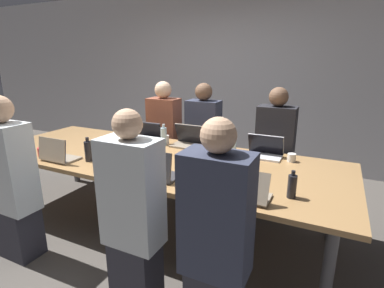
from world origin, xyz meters
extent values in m
plane|color=#4C4742|center=(0.00, 0.00, 0.00)|extent=(24.00, 24.00, 0.00)
cube|color=#ADADB2|center=(0.00, 2.39, 1.40)|extent=(12.00, 0.06, 2.80)
cube|color=#9E7547|center=(0.00, 0.00, 0.73)|extent=(3.65, 1.32, 0.04)
cylinder|color=#4C4C51|center=(-1.65, -0.48, 0.35)|extent=(0.08, 0.08, 0.71)
cylinder|color=#4C4C51|center=(1.65, -0.48, 0.35)|extent=(0.08, 0.08, 0.71)
cylinder|color=#4C4C51|center=(-1.65, 0.48, 0.35)|extent=(0.08, 0.08, 0.71)
cylinder|color=#4C4C51|center=(1.65, 0.48, 0.35)|extent=(0.08, 0.08, 0.71)
cube|color=gray|center=(0.12, 0.45, 0.76)|extent=(0.32, 0.23, 0.02)
cube|color=gray|center=(0.12, 0.53, 0.88)|extent=(0.33, 0.09, 0.22)
cube|color=black|center=(0.12, 0.52, 0.87)|extent=(0.32, 0.09, 0.22)
cube|color=#2D2D38|center=(0.12, 0.92, 0.23)|extent=(0.32, 0.24, 0.45)
cube|color=#33384C|center=(0.12, 0.92, 0.82)|extent=(0.40, 0.24, 0.75)
sphere|color=brown|center=(0.12, 0.92, 1.30)|extent=(0.21, 0.21, 0.21)
cylinder|color=red|center=(0.39, 0.41, 0.79)|extent=(0.08, 0.08, 0.08)
cube|color=silver|center=(0.98, 0.44, 0.76)|extent=(0.34, 0.21, 0.02)
cube|color=silver|center=(0.98, 0.51, 0.87)|extent=(0.35, 0.09, 0.20)
cube|color=black|center=(0.98, 0.50, 0.86)|extent=(0.34, 0.09, 0.20)
cube|color=#2D2D38|center=(1.01, 0.85, 0.23)|extent=(0.32, 0.24, 0.45)
cube|color=#232328|center=(1.01, 0.85, 0.82)|extent=(0.40, 0.24, 0.75)
sphere|color=brown|center=(1.01, 0.85, 1.30)|extent=(0.20, 0.20, 0.20)
cylinder|color=white|center=(1.24, 0.44, 0.79)|extent=(0.08, 0.08, 0.08)
cylinder|color=#ADD1E0|center=(0.69, 0.35, 0.86)|extent=(0.06, 0.06, 0.22)
cylinder|color=#ADD1E0|center=(0.69, 0.35, 0.99)|extent=(0.03, 0.03, 0.05)
cube|color=gray|center=(1.08, -0.49, 0.76)|extent=(0.31, 0.21, 0.02)
cube|color=gray|center=(1.08, -0.56, 0.87)|extent=(0.31, 0.09, 0.20)
cube|color=black|center=(1.08, -0.55, 0.86)|extent=(0.31, 0.09, 0.20)
cube|color=#33384C|center=(1.02, -0.94, 0.82)|extent=(0.40, 0.24, 0.75)
sphere|color=tan|center=(1.02, -0.94, 1.30)|extent=(0.20, 0.20, 0.20)
cylinder|color=brown|center=(0.83, -0.45, 0.79)|extent=(0.09, 0.09, 0.08)
cylinder|color=black|center=(1.35, -0.35, 0.83)|extent=(0.06, 0.06, 0.16)
cylinder|color=black|center=(1.35, -0.35, 0.93)|extent=(0.03, 0.03, 0.04)
cube|color=#333338|center=(0.33, -0.42, 0.76)|extent=(0.32, 0.23, 0.02)
cube|color=#333338|center=(0.33, -0.53, 0.88)|extent=(0.32, 0.05, 0.23)
cube|color=black|center=(0.33, -0.52, 0.88)|extent=(0.32, 0.05, 0.23)
cube|color=#2D2D38|center=(0.41, -0.91, 0.23)|extent=(0.32, 0.24, 0.45)
cube|color=silver|center=(0.41, -0.91, 0.82)|extent=(0.40, 0.24, 0.75)
sphere|color=tan|center=(0.41, -0.91, 1.29)|extent=(0.19, 0.19, 0.19)
cylinder|color=#ADD1E0|center=(0.09, -0.34, 0.86)|extent=(0.07, 0.07, 0.23)
cylinder|color=#ADD1E0|center=(0.09, -0.34, 1.00)|extent=(0.03, 0.03, 0.05)
cube|color=#333338|center=(-0.41, 0.45, 0.76)|extent=(0.33, 0.21, 0.02)
cube|color=#333338|center=(-0.41, 0.52, 0.87)|extent=(0.34, 0.09, 0.20)
cube|color=black|center=(-0.41, 0.51, 0.86)|extent=(0.33, 0.09, 0.19)
cube|color=#2D2D38|center=(-0.43, 0.89, 0.23)|extent=(0.32, 0.24, 0.45)
cube|color=brown|center=(-0.43, 0.89, 0.82)|extent=(0.40, 0.24, 0.75)
sphere|color=beige|center=(-0.43, 0.89, 1.30)|extent=(0.21, 0.21, 0.21)
cylinder|color=white|center=(-0.14, 0.42, 0.80)|extent=(0.09, 0.09, 0.10)
cylinder|color=#ADD1E0|center=(-0.13, 0.40, 0.84)|extent=(0.07, 0.07, 0.20)
cylinder|color=#ADD1E0|center=(-0.13, 0.40, 0.96)|extent=(0.03, 0.03, 0.04)
cube|color=gray|center=(-0.76, -0.47, 0.76)|extent=(0.33, 0.21, 0.02)
cube|color=gray|center=(-0.76, -0.57, 0.87)|extent=(0.34, 0.05, 0.21)
cube|color=#0F1933|center=(-0.76, -0.56, 0.87)|extent=(0.33, 0.04, 0.21)
cube|color=#2D2D38|center=(-0.80, -0.96, 0.23)|extent=(0.32, 0.24, 0.45)
cube|color=silver|center=(-0.80, -0.96, 0.82)|extent=(0.40, 0.24, 0.75)
cylinder|color=red|center=(-1.03, -0.47, 0.79)|extent=(0.08, 0.08, 0.09)
cylinder|color=black|center=(-0.49, -0.38, 0.84)|extent=(0.07, 0.07, 0.19)
cylinder|color=black|center=(-0.49, -0.38, 0.96)|extent=(0.03, 0.03, 0.04)
cube|color=black|center=(-0.12, -0.20, 0.77)|extent=(0.06, 0.15, 0.05)
cube|color=maroon|center=(-0.47, -0.01, 0.76)|extent=(0.24, 0.18, 0.02)
camera|label=1|loc=(1.57, -2.37, 1.69)|focal=28.00mm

